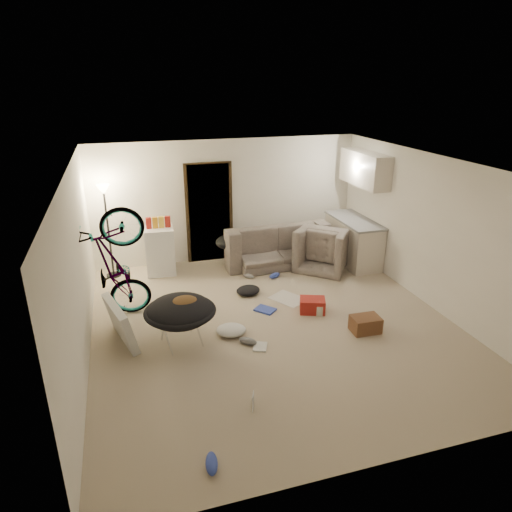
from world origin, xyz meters
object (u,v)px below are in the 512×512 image
object	(u,v)px
sofa	(274,247)
drink_case_b	(312,305)
kitchen_counter	(353,241)
mini_fridge	(160,250)
floor_lamp	(106,211)
juicer	(319,309)
armchair	(325,251)
drink_case_a	(365,324)
bicycle	(118,289)
saucer_chair	(180,317)
tv_box	(120,323)

from	to	relation	value
sofa	drink_case_b	xyz separation A→B (m)	(-0.10, -2.28, -0.20)
kitchen_counter	mini_fridge	size ratio (longest dim) A/B	1.61
floor_lamp	juicer	world-z (taller)	floor_lamp
floor_lamp	kitchen_counter	size ratio (longest dim) A/B	1.21
kitchen_counter	sofa	xyz separation A→B (m)	(-1.59, 0.45, -0.12)
armchair	drink_case_a	distance (m)	2.61
drink_case_a	drink_case_b	distance (m)	0.97
sofa	drink_case_b	world-z (taller)	sofa
bicycle	drink_case_a	size ratio (longest dim) A/B	4.46
saucer_chair	tv_box	xyz separation A→B (m)	(-0.84, 0.29, -0.12)
mini_fridge	floor_lamp	bearing A→B (deg)	176.92
floor_lamp	saucer_chair	size ratio (longest dim) A/B	1.76
sofa	armchair	distance (m)	1.07
armchair	mini_fridge	xyz separation A→B (m)	(-3.25, 0.64, 0.14)
tv_box	juicer	bearing A→B (deg)	-16.82
kitchen_counter	tv_box	size ratio (longest dim) A/B	1.58
floor_lamp	drink_case_b	size ratio (longest dim) A/B	4.44
tv_box	mini_fridge	bearing A→B (deg)	55.85
kitchen_counter	mini_fridge	world-z (taller)	mini_fridge
drink_case_b	armchair	bearing A→B (deg)	80.15
floor_lamp	drink_case_b	xyz separation A→B (m)	(3.14, -2.48, -1.19)
mini_fridge	saucer_chair	world-z (taller)	mini_fridge
kitchen_counter	drink_case_a	xyz separation A→B (m)	(-1.16, -2.64, -0.32)
tv_box	kitchen_counter	bearing A→B (deg)	6.10
armchair	bicycle	bearing A→B (deg)	55.19
bicycle	saucer_chair	world-z (taller)	bicycle
mini_fridge	tv_box	size ratio (longest dim) A/B	0.98
bicycle	drink_case_b	world-z (taller)	bicycle
drink_case_a	juicer	distance (m)	0.83
mini_fridge	juicer	bearing A→B (deg)	-44.18
drink_case_b	floor_lamp	bearing A→B (deg)	162.31
saucer_chair	drink_case_b	bearing A→B (deg)	8.78
sofa	mini_fridge	world-z (taller)	mini_fridge
kitchen_counter	mini_fridge	xyz separation A→B (m)	(-3.91, 0.55, 0.03)
floor_lamp	mini_fridge	world-z (taller)	floor_lamp
tv_box	bicycle	bearing A→B (deg)	74.43
floor_lamp	drink_case_b	distance (m)	4.18
saucer_chair	tv_box	size ratio (longest dim) A/B	1.08
kitchen_counter	drink_case_a	distance (m)	2.90
floor_lamp	bicycle	bearing A→B (deg)	-86.76
floor_lamp	mini_fridge	xyz separation A→B (m)	(0.92, -0.10, -0.84)
bicycle	tv_box	world-z (taller)	bicycle
sofa	tv_box	size ratio (longest dim) A/B	2.28
drink_case_a	sofa	bearing A→B (deg)	99.90
kitchen_counter	bicycle	world-z (taller)	bicycle
saucer_chair	tv_box	distance (m)	0.89
drink_case_a	armchair	bearing A→B (deg)	80.93
sofa	saucer_chair	xyz separation A→B (m)	(-2.30, -2.62, 0.12)
drink_case_a	saucer_chair	bearing A→B (deg)	172.22
mini_fridge	armchair	bearing A→B (deg)	-7.93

